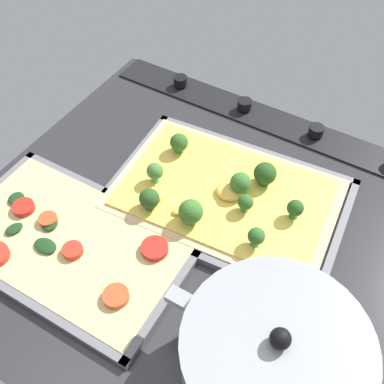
{
  "coord_description": "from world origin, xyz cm",
  "views": [
    {
      "loc": [
        -19.62,
        36.24,
        58.7
      ],
      "look_at": [
        2.98,
        -1.66,
        5.88
      ],
      "focal_mm": 42.43,
      "sensor_mm": 36.0,
      "label": 1
    }
  ],
  "objects_px": {
    "baking_tray_back": "(70,244)",
    "veggie_pizza_back": "(69,242)",
    "baking_tray_front": "(227,199)",
    "cooking_pot": "(272,360)",
    "broccoli_pizza": "(224,194)"
  },
  "relations": [
    {
      "from": "baking_tray_back",
      "to": "veggie_pizza_back",
      "type": "distance_m",
      "value": 0.01
    },
    {
      "from": "veggie_pizza_back",
      "to": "baking_tray_front",
      "type": "bearing_deg",
      "value": -129.03
    },
    {
      "from": "baking_tray_front",
      "to": "cooking_pot",
      "type": "bearing_deg",
      "value": 128.08
    },
    {
      "from": "baking_tray_front",
      "to": "cooking_pot",
      "type": "relative_size",
      "value": 1.4
    },
    {
      "from": "broccoli_pizza",
      "to": "cooking_pot",
      "type": "distance_m",
      "value": 0.29
    },
    {
      "from": "broccoli_pizza",
      "to": "veggie_pizza_back",
      "type": "bearing_deg",
      "value": 50.98
    },
    {
      "from": "veggie_pizza_back",
      "to": "broccoli_pizza",
      "type": "bearing_deg",
      "value": -129.02
    },
    {
      "from": "baking_tray_back",
      "to": "cooking_pot",
      "type": "height_order",
      "value": "cooking_pot"
    },
    {
      "from": "baking_tray_front",
      "to": "cooking_pot",
      "type": "xyz_separation_m",
      "value": [
        -0.18,
        0.23,
        0.05
      ]
    },
    {
      "from": "baking_tray_front",
      "to": "baking_tray_back",
      "type": "relative_size",
      "value": 1.08
    },
    {
      "from": "cooking_pot",
      "to": "baking_tray_back",
      "type": "bearing_deg",
      "value": -4.0
    },
    {
      "from": "baking_tray_front",
      "to": "broccoli_pizza",
      "type": "bearing_deg",
      "value": 50.4
    },
    {
      "from": "baking_tray_front",
      "to": "broccoli_pizza",
      "type": "relative_size",
      "value": 1.07
    },
    {
      "from": "baking_tray_front",
      "to": "broccoli_pizza",
      "type": "xyz_separation_m",
      "value": [
        0.0,
        0.0,
        0.01
      ]
    },
    {
      "from": "baking_tray_front",
      "to": "veggie_pizza_back",
      "type": "height_order",
      "value": "veggie_pizza_back"
    }
  ]
}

